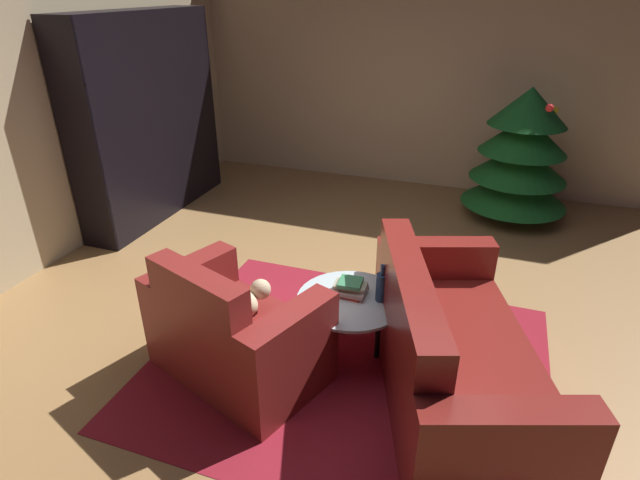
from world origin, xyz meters
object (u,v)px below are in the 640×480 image
Objects in this scene: bookshelf_unit at (157,118)px; book_stack_on_table at (351,288)px; coffee_table at (351,303)px; decorated_tree at (521,155)px; armchair_red at (235,334)px; couch_red at (450,356)px; bottle_on_table at (382,286)px.

book_stack_on_table is at bearing -33.09° from bookshelf_unit.
coffee_table is 0.52× the size of decorated_tree.
decorated_tree is (0.99, 2.70, 0.30)m from coffee_table.
armchair_red is 1.74× the size of coffee_table.
book_stack_on_table is at bearing 158.70° from couch_red.
decorated_tree is at bearing 69.08° from book_stack_on_table.
armchair_red is at bearing -47.59° from bookshelf_unit.
couch_red is 0.59m from bottle_on_table.
armchair_red is 1.30m from couch_red.
bookshelf_unit reaches higher than book_stack_on_table.
book_stack_on_table is at bearing -110.92° from decorated_tree.
couch_red is (3.27, -1.95, -0.70)m from bookshelf_unit.
bookshelf_unit is 1.08× the size of couch_red.
bookshelf_unit is 1.66× the size of armchair_red.
couch_red is 2.67× the size of coffee_table.
decorated_tree is (0.81, 2.65, 0.16)m from bottle_on_table.
couch_red is at bearing -30.84° from bookshelf_unit.
book_stack_on_table is at bearing 39.59° from armchair_red.
coffee_table is 0.24m from bottle_on_table.
decorated_tree is at bearing 15.00° from bookshelf_unit.
armchair_red is 0.90× the size of decorated_tree.
book_stack_on_table reaches higher than coffee_table.
armchair_red is 0.96m from bottle_on_table.
book_stack_on_table is at bearing 109.36° from coffee_table.
armchair_red is (1.99, -2.18, -0.69)m from bookshelf_unit.
bottle_on_table is (0.19, 0.05, 0.14)m from coffee_table.
bookshelf_unit is 9.31× the size of book_stack_on_table.
armchair_red reaches higher than book_stack_on_table.
armchair_red is at bearing -169.89° from couch_red.
armchair_red reaches higher than bottle_on_table.
book_stack_on_table is at bearing 179.09° from bottle_on_table.
bottle_on_table is at bearing 151.19° from couch_red.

